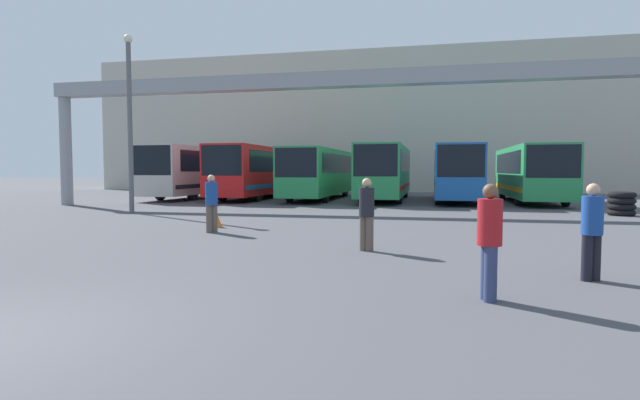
% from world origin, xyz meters
% --- Properties ---
extents(building_backdrop, '(51.98, 12.00, 12.05)m').
position_xyz_m(building_backdrop, '(0.00, 44.15, 6.02)').
color(building_backdrop, '#B7B2A3').
rests_on(building_backdrop, ground).
extents(overhead_gantry, '(28.73, 0.80, 6.36)m').
position_xyz_m(overhead_gantry, '(0.00, 18.75, 5.36)').
color(overhead_gantry, gray).
rests_on(overhead_gantry, ground).
extents(bus_slot_0, '(2.52, 12.12, 3.33)m').
position_xyz_m(bus_slot_0, '(-10.37, 27.00, 1.91)').
color(bus_slot_0, beige).
rests_on(bus_slot_0, ground).
extents(bus_slot_1, '(2.55, 11.95, 3.30)m').
position_xyz_m(bus_slot_1, '(-6.22, 26.91, 1.90)').
color(bus_slot_1, red).
rests_on(bus_slot_1, ground).
extents(bus_slot_2, '(2.47, 11.55, 3.11)m').
position_xyz_m(bus_slot_2, '(-2.07, 26.71, 1.79)').
color(bus_slot_2, '#268C4C').
rests_on(bus_slot_2, ground).
extents(bus_slot_3, '(2.45, 11.48, 3.25)m').
position_xyz_m(bus_slot_3, '(2.07, 26.68, 1.87)').
color(bus_slot_3, '#268C4C').
rests_on(bus_slot_3, ground).
extents(bus_slot_4, '(2.46, 10.43, 3.18)m').
position_xyz_m(bus_slot_4, '(6.22, 26.15, 1.84)').
color(bus_slot_4, '#1959A5').
rests_on(bus_slot_4, ground).
extents(bus_slot_5, '(2.62, 10.75, 3.13)m').
position_xyz_m(bus_slot_5, '(10.37, 26.31, 1.81)').
color(bus_slot_5, '#268C4C').
rests_on(bus_slot_5, ground).
extents(pedestrian_far_center, '(0.34, 0.34, 1.62)m').
position_xyz_m(pedestrian_far_center, '(7.47, 4.88, 0.86)').
color(pedestrian_far_center, black).
rests_on(pedestrian_far_center, ground).
extents(pedestrian_mid_right, '(0.34, 0.34, 1.65)m').
position_xyz_m(pedestrian_mid_right, '(5.67, 3.18, 0.87)').
color(pedestrian_mid_right, navy).
rests_on(pedestrian_mid_right, ground).
extents(pedestrian_near_left, '(0.35, 0.35, 1.70)m').
position_xyz_m(pedestrian_near_left, '(-1.45, 9.47, 0.90)').
color(pedestrian_near_left, brown).
rests_on(pedestrian_near_left, ground).
extents(pedestrian_near_right, '(0.34, 0.34, 1.66)m').
position_xyz_m(pedestrian_near_right, '(3.44, 7.12, 0.88)').
color(pedestrian_near_right, brown).
rests_on(pedestrian_near_right, ground).
extents(traffic_cone, '(0.46, 0.46, 0.61)m').
position_xyz_m(traffic_cone, '(-1.98, 10.84, 0.30)').
color(traffic_cone, orange).
rests_on(traffic_cone, ground).
extents(tire_stack, '(1.04, 1.04, 0.96)m').
position_xyz_m(tire_stack, '(12.38, 18.24, 0.48)').
color(tire_stack, black).
rests_on(tire_stack, ground).
extents(lamp_post, '(0.36, 0.36, 7.54)m').
position_xyz_m(lamp_post, '(-7.70, 14.93, 4.13)').
color(lamp_post, '#595B60').
rests_on(lamp_post, ground).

